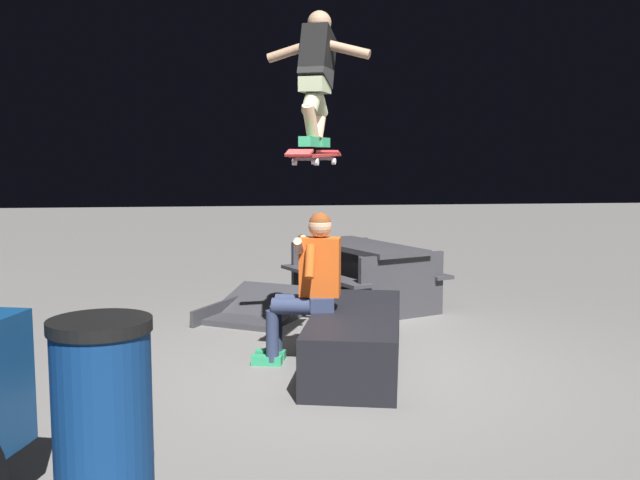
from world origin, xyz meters
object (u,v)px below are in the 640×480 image
Objects in this scene: ledge_box_main at (356,339)px; skateboard at (315,156)px; picnic_table_back at (364,265)px; skater_airborne at (317,72)px; kicker_ramp at (256,311)px; trash_bin at (103,419)px; person_sitting_on_ledge at (308,280)px.

ledge_box_main is 1.98× the size of skateboard.
ledge_box_main is at bearing 168.18° from picnic_table_back.
skater_airborne is (0.05, -0.02, 0.69)m from skateboard.
trash_bin reaches higher than kicker_ramp.
skater_airborne reaches higher than person_sitting_on_ledge.
kicker_ramp is 1.42m from picnic_table_back.
ledge_box_main is 2.01× the size of trash_bin.
skater_airborne is at bearing 160.41° from picnic_table_back.
kicker_ramp is at bearing -11.37° from trash_bin.
trash_bin is at bearing 153.60° from person_sitting_on_ledge.
ledge_box_main is 0.64m from person_sitting_on_ledge.
ledge_box_main is 0.97× the size of picnic_table_back.
person_sitting_on_ledge is at bearing 158.46° from picnic_table_back.
trash_bin is at bearing 145.47° from ledge_box_main.
skater_airborne is (0.10, 0.32, 2.24)m from ledge_box_main.
person_sitting_on_ledge reaches higher than ledge_box_main.
skater_airborne is at bearing -28.09° from trash_bin.
picnic_table_back is (2.43, -0.51, 0.26)m from ledge_box_main.
person_sitting_on_ledge is at bearing 29.19° from skateboard.
trash_bin is (-2.43, 1.67, 0.27)m from ledge_box_main.
person_sitting_on_ledge is at bearing 60.57° from skater_airborne.
trash_bin is (-4.46, 0.90, 0.45)m from kicker_ramp.
kicker_ramp is (1.89, 0.38, -0.67)m from person_sitting_on_ledge.
picnic_table_back is at bearing -72.56° from kicker_ramp.
picnic_table_back is 5.33m from trash_bin.
person_sitting_on_ledge is 1.30× the size of trash_bin.
person_sitting_on_ledge is 2.47m from picnic_table_back.
picnic_table_back is at bearing -19.65° from skateboard.
trash_bin is at bearing 155.84° from picnic_table_back.
ledge_box_main is 2.18m from kicker_ramp.
skater_airborne is 3.17m from picnic_table_back.
ledge_box_main is 2.96m from trash_bin.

